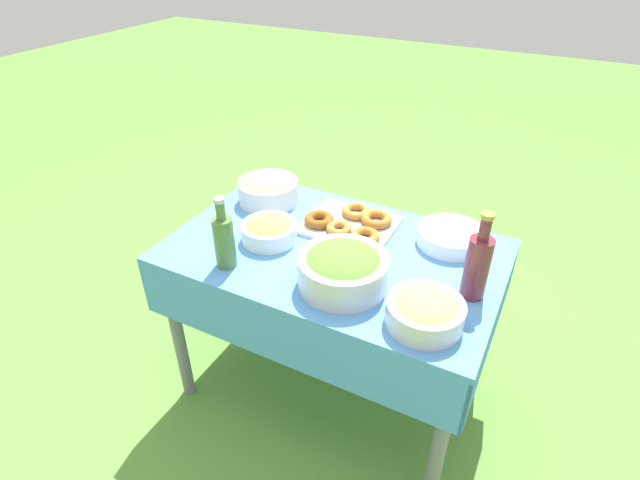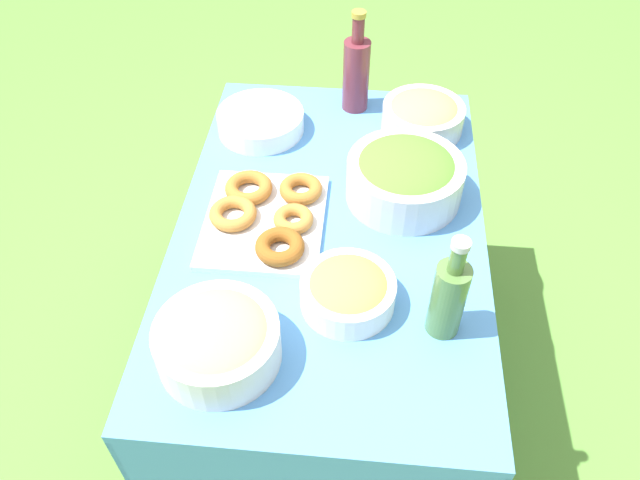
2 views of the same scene
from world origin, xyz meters
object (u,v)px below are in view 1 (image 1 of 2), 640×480
object	(u,v)px
pasta_bowl	(268,189)
fruit_bowl	(425,311)
salad_bowl	(343,268)
donut_platter	(351,223)
plate_stack	(451,237)
olive_bowl	(269,230)
wine_bottle	(477,265)
olive_oil_bottle	(224,240)

from	to	relation	value
pasta_bowl	fruit_bowl	distance (m)	0.92
salad_bowl	donut_platter	size ratio (longest dim) A/B	0.81
plate_stack	donut_platter	bearing A→B (deg)	11.18
olive_bowl	plate_stack	bearing A→B (deg)	-154.68
fruit_bowl	olive_bowl	bearing A→B (deg)	-14.96
donut_platter	wine_bottle	xyz separation A→B (m)	(-0.51, 0.19, 0.10)
pasta_bowl	donut_platter	xyz separation A→B (m)	(-0.40, 0.04, -0.04)
salad_bowl	pasta_bowl	xyz separation A→B (m)	(0.52, -0.37, -0.01)
fruit_bowl	olive_bowl	distance (m)	0.68
salad_bowl	pasta_bowl	distance (m)	0.64
pasta_bowl	olive_bowl	bearing A→B (deg)	122.93
olive_oil_bottle	olive_bowl	xyz separation A→B (m)	(-0.05, -0.20, -0.06)
pasta_bowl	olive_bowl	size ratio (longest dim) A/B	1.22
salad_bowl	wine_bottle	distance (m)	0.42
pasta_bowl	fruit_bowl	size ratio (longest dim) A/B	1.08
olive_bowl	pasta_bowl	bearing A→B (deg)	-57.07
wine_bottle	fruit_bowl	distance (m)	0.23
salad_bowl	olive_bowl	world-z (taller)	salad_bowl
plate_stack	salad_bowl	bearing A→B (deg)	58.73
plate_stack	olive_bowl	world-z (taller)	olive_bowl
donut_platter	plate_stack	bearing A→B (deg)	-168.82
donut_platter	olive_bowl	xyz separation A→B (m)	(0.24, 0.22, 0.02)
pasta_bowl	olive_oil_bottle	size ratio (longest dim) A/B	0.95
olive_bowl	fruit_bowl	bearing A→B (deg)	165.04
pasta_bowl	plate_stack	world-z (taller)	pasta_bowl
plate_stack	olive_bowl	distance (m)	0.68
plate_stack	fruit_bowl	bearing A→B (deg)	95.65
olive_oil_bottle	wine_bottle	bearing A→B (deg)	-163.98
donut_platter	olive_bowl	distance (m)	0.32
plate_stack	olive_bowl	bearing A→B (deg)	25.32
fruit_bowl	salad_bowl	bearing A→B (deg)	-10.38
pasta_bowl	plate_stack	xyz separation A→B (m)	(-0.77, -0.04, -0.03)
olive_oil_bottle	olive_bowl	bearing A→B (deg)	-102.72
salad_bowl	donut_platter	distance (m)	0.36
pasta_bowl	donut_platter	distance (m)	0.40
olive_oil_bottle	olive_bowl	world-z (taller)	olive_oil_bottle
pasta_bowl	olive_bowl	distance (m)	0.30
plate_stack	fruit_bowl	size ratio (longest dim) A/B	1.06
salad_bowl	plate_stack	size ratio (longest dim) A/B	1.19
salad_bowl	fruit_bowl	bearing A→B (deg)	169.62
pasta_bowl	donut_platter	bearing A→B (deg)	174.77
wine_bottle	salad_bowl	bearing A→B (deg)	20.45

